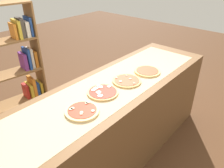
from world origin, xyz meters
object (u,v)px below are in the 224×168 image
Objects in this scene: pizza_mozzarella_1 at (103,92)px; bookshelf at (19,76)px; pizza_mushroom_2 at (127,81)px; pizza_plain_3 at (147,71)px; pizza_mushroom_0 at (82,111)px.

bookshelf is (-0.16, 1.28, -0.21)m from pizza_mozzarella_1.
pizza_plain_3 is at bearing -6.95° from pizza_mushroom_2.
pizza_mushroom_0 is at bearing -176.60° from pizza_mushroom_2.
pizza_mozzarella_1 is at bearing -82.89° from bookshelf.
pizza_mozzarella_1 is 0.18× the size of bookshelf.
pizza_mushroom_2 reaches higher than pizza_plain_3.
pizza_mushroom_0 is 0.96× the size of pizza_mozzarella_1.
bookshelf reaches higher than pizza_mozzarella_1.
pizza_mozzarella_1 is 1.03× the size of pizza_plain_3.
pizza_mozzarella_1 and pizza_mushroom_2 have the same top height.
pizza_mushroom_2 is (0.62, 0.04, -0.00)m from pizza_mushroom_0.
pizza_plain_3 is (0.31, -0.04, 0.00)m from pizza_mushroom_2.
pizza_mushroom_0 reaches higher than pizza_mozzarella_1.
pizza_mushroom_2 is at bearing -6.17° from pizza_mozzarella_1.
pizza_mushroom_2 is at bearing 173.05° from pizza_plain_3.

